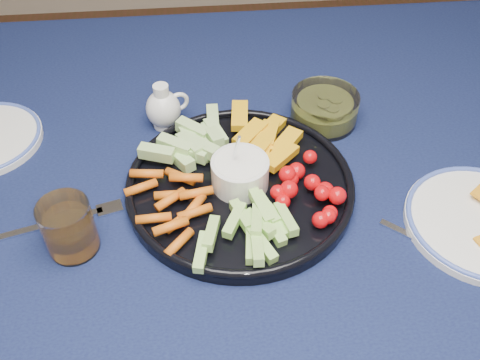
{
  "coord_description": "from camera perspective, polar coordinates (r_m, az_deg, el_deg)",
  "views": [
    {
      "loc": [
        -0.03,
        -0.66,
        1.39
      ],
      "look_at": [
        0.03,
        -0.06,
        0.77
      ],
      "focal_mm": 40.0,
      "sensor_mm": 36.0,
      "label": 1
    }
  ],
  "objects": [
    {
      "name": "dining_table",
      "position": [
        0.99,
        -2.08,
        -2.05
      ],
      "size": [
        1.67,
        1.07,
        0.75
      ],
      "color": "#4C2719",
      "rests_on": "ground"
    },
    {
      "name": "crudite_platter",
      "position": [
        0.87,
        -0.15,
        -0.12
      ],
      "size": [
        0.37,
        0.37,
        0.12
      ],
      "color": "black",
      "rests_on": "dining_table"
    },
    {
      "name": "creamer_pitcher",
      "position": [
        0.99,
        -8.13,
        7.58
      ],
      "size": [
        0.08,
        0.06,
        0.09
      ],
      "color": "white",
      "rests_on": "dining_table"
    },
    {
      "name": "pickle_bowl",
      "position": [
        1.01,
        8.97,
        7.45
      ],
      "size": [
        0.12,
        0.12,
        0.06
      ],
      "color": "white",
      "rests_on": "dining_table"
    },
    {
      "name": "juice_tumbler",
      "position": [
        0.81,
        -17.72,
        -5.11
      ],
      "size": [
        0.07,
        0.07,
        0.09
      ],
      "color": "white",
      "rests_on": "dining_table"
    },
    {
      "name": "fork_left",
      "position": [
        0.88,
        -17.44,
        -3.95
      ],
      "size": [
        0.19,
        0.07,
        0.0
      ],
      "color": "silver",
      "rests_on": "dining_table"
    },
    {
      "name": "fork_right",
      "position": [
        0.85,
        21.2,
        -7.32
      ],
      "size": [
        0.15,
        0.13,
        0.0
      ],
      "color": "silver",
      "rests_on": "dining_table"
    }
  ]
}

